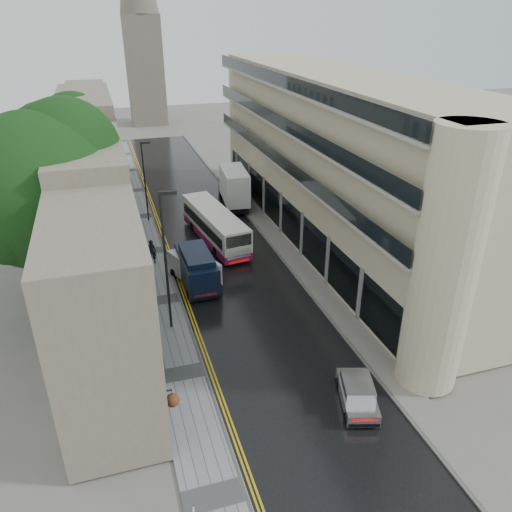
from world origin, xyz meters
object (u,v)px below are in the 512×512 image
lamp_post_far (145,183)px  navy_van (188,281)px  white_lorry (226,193)px  silver_hatchback (347,411)px  lamp_post_near (166,264)px  white_van (196,281)px  cream_bus (215,241)px  tree_near (43,216)px  tree_far (59,170)px  pedestrian (152,251)px

lamp_post_far → navy_van: bearing=-80.1°
white_lorry → lamp_post_far: (-7.82, -0.13, 1.87)m
silver_hatchback → lamp_post_near: lamp_post_near is taller
white_van → navy_van: bearing=-156.4°
cream_bus → white_lorry: 10.35m
lamp_post_near → lamp_post_far: bearing=96.8°
tree_near → silver_hatchback: tree_near is taller
tree_far → cream_bus: bearing=-34.8°
tree_near → cream_bus: (11.95, 4.91, -5.48)m
white_van → lamp_post_near: (-2.39, -3.85, 3.62)m
white_lorry → silver_hatchback: (-1.40, -29.82, -1.33)m
navy_van → lamp_post_near: size_ratio=0.62×
white_van → navy_van: (-0.66, -0.66, 0.41)m
pedestrian → silver_hatchback: bearing=114.7°
cream_bus → white_lorry: white_lorry is taller
white_lorry → lamp_post_far: bearing=-173.5°
cream_bus → white_van: (-2.71, -5.35, -0.42)m
tree_near → white_lorry: tree_near is taller
lamp_post_near → tree_near: bearing=156.7°
white_van → pedestrian: (-2.47, 5.66, 0.08)m
white_lorry → lamp_post_near: lamp_post_near is taller
tree_far → silver_hatchback: tree_far is taller
white_van → lamp_post_near: size_ratio=0.50×
white_lorry → tree_far: bearing=-168.0°
pedestrian → lamp_post_near: size_ratio=0.22×
tree_near → white_van: 10.97m
tree_near → white_van: (9.23, -0.44, -5.90)m
tree_far → cream_bus: tree_far is taller
tree_near → lamp_post_near: (6.84, -4.29, -2.27)m
navy_van → pedestrian: 6.58m
white_lorry → navy_van: white_lorry is taller
silver_hatchback → pedestrian: pedestrian is taller
white_van → lamp_post_far: size_ratio=0.60×
white_lorry → pedestrian: size_ratio=3.84×
cream_bus → navy_van: bearing=-127.2°
silver_hatchback → navy_van: navy_van is taller
white_lorry → navy_van: bearing=-107.6°
white_lorry → lamp_post_near: (-8.48, -18.97, 2.62)m
navy_van → cream_bus: bearing=59.8°
tree_near → navy_van: size_ratio=2.46×
navy_van → lamp_post_far: bearing=93.0°
white_lorry → lamp_post_near: size_ratio=0.85×
tree_far → cream_bus: size_ratio=1.17×
pedestrian → navy_van: bearing=111.4°
cream_bus → lamp_post_far: 10.90m
silver_hatchback → lamp_post_near: size_ratio=0.41×
navy_van → pedestrian: size_ratio=2.80×
lamp_post_far → lamp_post_near: bearing=-86.0°
tree_far → pedestrian: (6.47, -7.78, -5.10)m
cream_bus → pedestrian: bearing=168.8°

